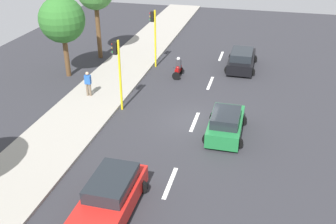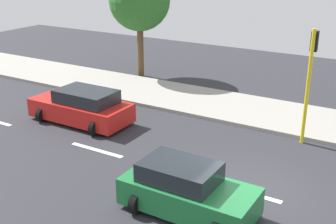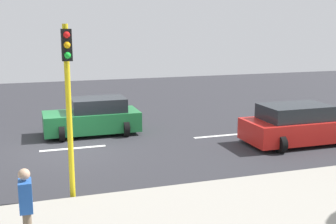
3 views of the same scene
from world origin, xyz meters
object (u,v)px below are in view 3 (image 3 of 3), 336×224
object	(u,v)px
car_red	(301,125)
traffic_light_corner	(68,89)
car_green	(93,117)
pedestrian_near_signal	(26,208)

from	to	relation	value
car_red	traffic_light_corner	xyz separation A→B (m)	(2.89, -8.88, 2.22)
car_green	traffic_light_corner	bearing A→B (deg)	-12.77
traffic_light_corner	car_red	bearing A→B (deg)	108.01
car_green	pedestrian_near_signal	world-z (taller)	pedestrian_near_signal
car_green	car_red	distance (m)	8.31
car_green	pedestrian_near_signal	bearing A→B (deg)	-15.67
pedestrian_near_signal	traffic_light_corner	size ratio (longest dim) A/B	0.38
pedestrian_near_signal	car_green	bearing A→B (deg)	164.33
car_green	car_red	world-z (taller)	same
pedestrian_near_signal	car_red	bearing A→B (deg)	118.94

